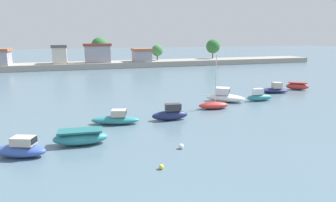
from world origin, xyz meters
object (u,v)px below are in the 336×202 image
at_px(moored_boat_3, 116,119).
at_px(mooring_buoy_2, 161,167).
at_px(moored_boat_7, 259,97).
at_px(moored_boat_2, 81,137).
at_px(mooring_buoy_1, 181,146).
at_px(moored_boat_5, 214,105).
at_px(moored_boat_6, 225,97).
at_px(moored_boat_9, 297,86).
at_px(moored_boat_4, 170,114).
at_px(moored_boat_8, 274,89).
at_px(moored_boat_1, 21,149).

height_order(moored_boat_3, mooring_buoy_2, moored_boat_3).
bearing_deg(moored_boat_3, moored_boat_7, 28.57).
xyz_separation_m(moored_boat_2, mooring_buoy_1, (7.47, -3.39, -0.40)).
bearing_deg(moored_boat_5, moored_boat_6, 51.33).
distance_m(moored_boat_5, moored_boat_7, 8.18).
bearing_deg(moored_boat_9, moored_boat_2, -121.24).
bearing_deg(moored_boat_4, moored_boat_3, -178.01).
height_order(moored_boat_4, mooring_buoy_1, moored_boat_4).
distance_m(moored_boat_6, mooring_buoy_2, 21.50).
xyz_separation_m(moored_boat_7, moored_boat_9, (10.89, 5.13, -0.01)).
bearing_deg(moored_boat_4, mooring_buoy_2, -106.11).
height_order(moored_boat_3, moored_boat_7, moored_boat_7).
bearing_deg(moored_boat_8, mooring_buoy_1, -124.89).
height_order(moored_boat_4, mooring_buoy_2, moored_boat_4).
distance_m(moored_boat_4, mooring_buoy_1, 7.92).
distance_m(moored_boat_3, moored_boat_9, 32.41).
relative_size(moored_boat_1, moored_boat_9, 1.19).
bearing_deg(moored_boat_5, mooring_buoy_1, -119.10).
bearing_deg(moored_boat_1, moored_boat_8, 45.00).
distance_m(moored_boat_5, moored_boat_8, 14.84).
bearing_deg(moored_boat_6, moored_boat_3, -125.83).
bearing_deg(moored_boat_1, moored_boat_2, 37.14).
xyz_separation_m(moored_boat_3, moored_boat_9, (30.92, 9.71, 0.06)).
height_order(moored_boat_1, mooring_buoy_1, moored_boat_1).
xyz_separation_m(moored_boat_1, moored_boat_8, (33.33, 14.58, -0.07)).
xyz_separation_m(moored_boat_6, moored_boat_7, (4.75, -0.90, -0.11)).
bearing_deg(moored_boat_9, mooring_buoy_2, -108.85).
bearing_deg(mooring_buoy_2, moored_boat_9, 35.06).
relative_size(moored_boat_7, mooring_buoy_2, 11.35).
height_order(moored_boat_1, moored_boat_4, moored_boat_4).
distance_m(moored_boat_4, moored_boat_9, 27.20).
bearing_deg(mooring_buoy_1, moored_boat_2, 155.58).
bearing_deg(moored_boat_5, moored_boat_1, -148.61).
bearing_deg(moored_boat_2, moored_boat_8, 30.41).
height_order(moored_boat_2, mooring_buoy_1, moored_boat_2).
height_order(moored_boat_9, mooring_buoy_2, moored_boat_9).
distance_m(moored_boat_6, moored_boat_7, 4.84).
relative_size(moored_boat_5, moored_boat_7, 1.74).
distance_m(moored_boat_7, mooring_buoy_1, 20.46).
relative_size(moored_boat_5, moored_boat_9, 1.91).
bearing_deg(moored_boat_2, moored_boat_1, -158.52).
xyz_separation_m(moored_boat_4, mooring_buoy_2, (-4.19, -10.63, -0.50)).
distance_m(moored_boat_1, moored_boat_9, 41.67).
relative_size(moored_boat_2, moored_boat_3, 0.90).
bearing_deg(moored_boat_4, moored_boat_5, 29.35).
bearing_deg(moored_boat_8, moored_boat_6, -145.30).
distance_m(moored_boat_2, moored_boat_7, 25.30).
xyz_separation_m(moored_boat_6, mooring_buoy_2, (-13.83, -16.45, -0.54)).
relative_size(moored_boat_3, moored_boat_8, 0.99).
bearing_deg(mooring_buoy_1, moored_boat_5, 52.46).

